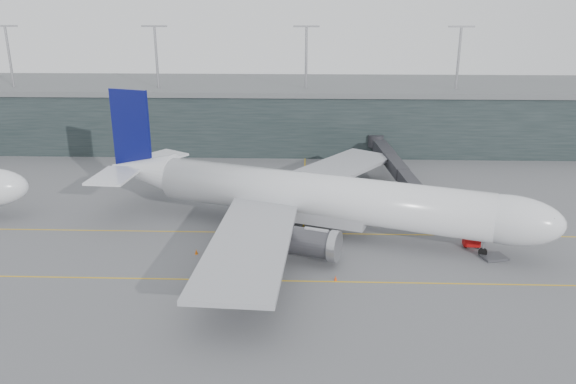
{
  "coord_description": "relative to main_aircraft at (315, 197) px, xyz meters",
  "views": [
    {
      "loc": [
        5.42,
        -85.09,
        34.02
      ],
      "look_at": [
        2.6,
        -4.0,
        6.78
      ],
      "focal_mm": 35.0,
      "sensor_mm": 36.0,
      "label": 1
    }
  ],
  "objects": [
    {
      "name": "ground",
      "position": [
        -6.7,
        3.17,
        -5.77
      ],
      "size": [
        320.0,
        320.0,
        0.0
      ],
      "primitive_type": "plane",
      "color": "#535257",
      "rests_on": "ground"
    },
    {
      "name": "uld_b",
      "position": [
        -10.45,
        14.16,
        -4.82
      ],
      "size": [
        2.15,
        1.79,
        1.81
      ],
      "rotation": [
        0.0,
        0.0,
        -0.1
      ],
      "color": "#3B3B40",
      "rests_on": "ground"
    },
    {
      "name": "main_aircraft",
      "position": [
        0.0,
        0.0,
        0.0
      ],
      "size": [
        71.17,
        65.63,
        20.56
      ],
      "rotation": [
        0.0,
        0.0,
        -0.34
      ],
      "color": "silver",
      "rests_on": "ground"
    },
    {
      "name": "cone_nose",
      "position": [
        28.77,
        -1.16,
        -5.44
      ],
      "size": [
        0.41,
        0.41,
        0.65
      ],
      "primitive_type": "cone",
      "color": "#EB390D",
      "rests_on": "ground"
    },
    {
      "name": "terminal",
      "position": [
        -6.7,
        61.17,
        1.85
      ],
      "size": [
        240.0,
        36.0,
        29.0
      ],
      "color": "#1C2627",
      "rests_on": "ground"
    },
    {
      "name": "baggage_dolly",
      "position": [
        25.21,
        -9.0,
        -5.57
      ],
      "size": [
        3.83,
        3.36,
        0.33
      ],
      "primitive_type": "cube",
      "rotation": [
        0.0,
        0.0,
        0.25
      ],
      "color": "#39393E",
      "rests_on": "ground"
    },
    {
      "name": "jet_bridge",
      "position": [
        16.17,
        24.87,
        -1.48
      ],
      "size": [
        5.65,
        43.39,
        5.73
      ],
      "rotation": [
        0.0,
        0.0,
        0.07
      ],
      "color": "#27262B",
      "rests_on": "ground"
    },
    {
      "name": "gse_cart",
      "position": [
        23.11,
        -5.09,
        -4.86
      ],
      "size": [
        2.47,
        1.64,
        1.64
      ],
      "rotation": [
        0.0,
        0.0,
        -0.05
      ],
      "color": "#A70B0C",
      "rests_on": "ground"
    },
    {
      "name": "uld_a",
      "position": [
        -12.57,
        14.28,
        -4.78
      ],
      "size": [
        2.37,
        2.05,
        1.88
      ],
      "rotation": [
        0.0,
        0.0,
        0.22
      ],
      "color": "#3B3B40",
      "rests_on": "ground"
    },
    {
      "name": "uld_c",
      "position": [
        -7.41,
        13.68,
        -4.71
      ],
      "size": [
        2.6,
        2.29,
        2.02
      ],
      "rotation": [
        0.0,
        0.0,
        0.26
      ],
      "color": "#3B3B40",
      "rests_on": "ground"
    },
    {
      "name": "taxiline_a",
      "position": [
        -6.7,
        -0.83,
        -5.76
      ],
      "size": [
        160.0,
        0.25,
        0.02
      ],
      "primitive_type": "cube",
      "color": "gold",
      "rests_on": "ground"
    },
    {
      "name": "cone_tail",
      "position": [
        -16.96,
        -9.07,
        -5.39
      ],
      "size": [
        0.48,
        0.48,
        0.76
      ],
      "primitive_type": "cone",
      "color": "orange",
      "rests_on": "ground"
    },
    {
      "name": "cone_wing_stbd",
      "position": [
        2.61,
        -16.44,
        -5.44
      ],
      "size": [
        0.41,
        0.41,
        0.66
      ],
      "primitive_type": "cone",
      "color": "#DA3E0C",
      "rests_on": "ground"
    },
    {
      "name": "taxiline_lead_main",
      "position": [
        -1.7,
        23.17,
        -5.76
      ],
      "size": [
        0.25,
        60.0,
        0.02
      ],
      "primitive_type": "cube",
      "color": "gold",
      "rests_on": "ground"
    },
    {
      "name": "taxiline_b",
      "position": [
        -6.7,
        -16.83,
        -5.76
      ],
      "size": [
        160.0,
        0.25,
        0.02
      ],
      "primitive_type": "cube",
      "color": "gold",
      "rests_on": "ground"
    },
    {
      "name": "cone_wing_port",
      "position": [
        1.05,
        15.4,
        -5.39
      ],
      "size": [
        0.48,
        0.48,
        0.76
      ],
      "primitive_type": "cone",
      "color": "orange",
      "rests_on": "ground"
    }
  ]
}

